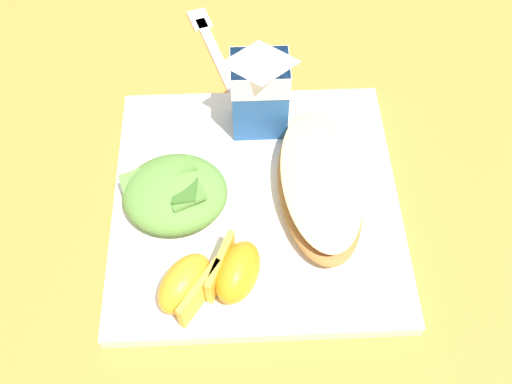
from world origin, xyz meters
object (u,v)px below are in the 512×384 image
object	(u,v)px
orange_wedge_front	(186,284)
metal_fork	(214,50)
cheesy_pizza_bread	(319,182)
green_salad_pile	(175,193)
white_plate	(256,202)
milk_carton	(260,85)
orange_wedge_middle	(236,271)

from	to	relation	value
orange_wedge_front	metal_fork	size ratio (longest dim) A/B	0.38
orange_wedge_front	metal_fork	distance (m)	0.32
cheesy_pizza_bread	green_salad_pile	bearing A→B (deg)	-176.34
white_plate	milk_carton	distance (m)	0.12
cheesy_pizza_bread	white_plate	bearing A→B (deg)	-176.47
cheesy_pizza_bread	orange_wedge_middle	world-z (taller)	orange_wedge_middle
cheesy_pizza_bread	metal_fork	world-z (taller)	cheesy_pizza_bread
white_plate	metal_fork	size ratio (longest dim) A/B	1.52
milk_carton	cheesy_pizza_bread	bearing A→B (deg)	-59.17
cheesy_pizza_bread	metal_fork	bearing A→B (deg)	115.12
orange_wedge_front	cheesy_pizza_bread	bearing A→B (deg)	39.28
orange_wedge_middle	cheesy_pizza_bread	bearing A→B (deg)	48.11
cheesy_pizza_bread	orange_wedge_middle	bearing A→B (deg)	-131.89
white_plate	cheesy_pizza_bread	xyz separation A→B (m)	(0.06, 0.00, 0.03)
white_plate	orange_wedge_front	size ratio (longest dim) A/B	4.01
cheesy_pizza_bread	orange_wedge_front	xyz separation A→B (m)	(-0.13, -0.10, 0.00)
cheesy_pizza_bread	metal_fork	size ratio (longest dim) A/B	0.94
milk_carton	orange_wedge_middle	world-z (taller)	milk_carton
white_plate	milk_carton	xyz separation A→B (m)	(0.01, 0.09, 0.07)
white_plate	milk_carton	size ratio (longest dim) A/B	2.55
cheesy_pizza_bread	metal_fork	xyz separation A→B (m)	(-0.10, 0.22, -0.03)
white_plate	orange_wedge_front	distance (m)	0.12
white_plate	orange_wedge_front	bearing A→B (deg)	-122.97
orange_wedge_front	milk_carton	bearing A→B (deg)	69.56
cheesy_pizza_bread	milk_carton	xyz separation A→B (m)	(-0.05, 0.09, 0.04)
cheesy_pizza_bread	milk_carton	size ratio (longest dim) A/B	1.57
orange_wedge_front	metal_fork	xyz separation A→B (m)	(0.02, 0.32, -0.03)
metal_fork	cheesy_pizza_bread	bearing A→B (deg)	-64.88
white_plate	green_salad_pile	bearing A→B (deg)	-176.24
cheesy_pizza_bread	orange_wedge_middle	distance (m)	0.12
white_plate	green_salad_pile	distance (m)	0.08
cheesy_pizza_bread	green_salad_pile	world-z (taller)	green_salad_pile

